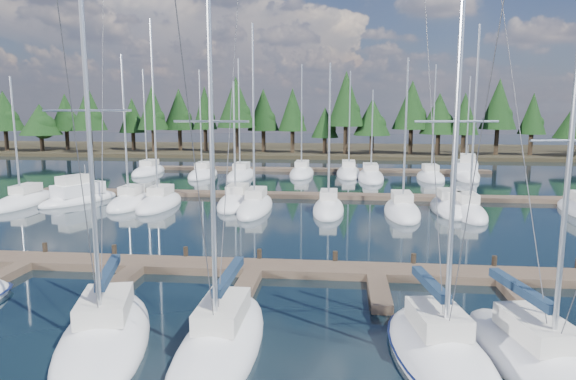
# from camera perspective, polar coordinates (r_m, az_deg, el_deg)

# --- Properties ---
(ground) EXTENTS (260.00, 260.00, 0.00)m
(ground) POSITION_cam_1_polar(r_m,az_deg,el_deg) (38.06, -0.54, -3.42)
(ground) COLOR black
(ground) RESTS_ON ground
(far_shore) EXTENTS (220.00, 30.00, 0.60)m
(far_shore) POSITION_cam_1_polar(r_m,az_deg,el_deg) (97.32, 3.52, 4.44)
(far_shore) COLOR #2F281A
(far_shore) RESTS_ON ground
(main_dock) EXTENTS (44.00, 6.13, 0.90)m
(main_dock) POSITION_cam_1_polar(r_m,az_deg,el_deg) (25.92, -3.79, -9.03)
(main_dock) COLOR brown
(main_dock) RESTS_ON ground
(back_docks) EXTENTS (50.00, 21.80, 0.40)m
(back_docks) POSITION_cam_1_polar(r_m,az_deg,el_deg) (57.22, 1.71, 1.03)
(back_docks) COLOR brown
(back_docks) RESTS_ON ground
(front_sailboat_2) EXTENTS (5.24, 9.16, 14.88)m
(front_sailboat_2) POSITION_cam_1_polar(r_m,az_deg,el_deg) (19.80, -19.72, -15.23)
(front_sailboat_2) COLOR silver
(front_sailboat_2) RESTS_ON ground
(front_sailboat_3) EXTENTS (2.66, 9.11, 14.28)m
(front_sailboat_3) POSITION_cam_1_polar(r_m,az_deg,el_deg) (18.39, -7.55, -16.69)
(front_sailboat_3) COLOR silver
(front_sailboat_3) RESTS_ON ground
(front_sailboat_4) EXTENTS (4.19, 8.12, 14.31)m
(front_sailboat_4) POSITION_cam_1_polar(r_m,az_deg,el_deg) (18.40, 16.54, -17.00)
(front_sailboat_4) COLOR silver
(front_sailboat_4) RESTS_ON ground
(front_sailboat_5) EXTENTS (4.47, 9.24, 13.38)m
(front_sailboat_5) POSITION_cam_1_polar(r_m,az_deg,el_deg) (18.81, 26.35, -17.03)
(front_sailboat_5) COLOR silver
(front_sailboat_5) RESTS_ON ground
(back_sailboat_rows) EXTENTS (48.89, 32.95, 16.06)m
(back_sailboat_rows) POSITION_cam_1_polar(r_m,az_deg,el_deg) (52.03, 2.11, 0.28)
(back_sailboat_rows) COLOR silver
(back_sailboat_rows) RESTS_ON ground
(motor_yacht_left) EXTENTS (5.62, 8.31, 3.95)m
(motor_yacht_left) POSITION_cam_1_polar(r_m,az_deg,el_deg) (49.08, -22.23, -0.72)
(motor_yacht_left) COLOR silver
(motor_yacht_left) RESTS_ON ground
(motor_yacht_right) EXTENTS (4.95, 9.59, 4.57)m
(motor_yacht_right) POSITION_cam_1_polar(r_m,az_deg,el_deg) (65.21, 19.26, 1.79)
(motor_yacht_right) COLOR silver
(motor_yacht_right) RESTS_ON ground
(tree_line) EXTENTS (183.97, 11.50, 13.63)m
(tree_line) POSITION_cam_1_polar(r_m,az_deg,el_deg) (87.33, 1.85, 8.56)
(tree_line) COLOR black
(tree_line) RESTS_ON far_shore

